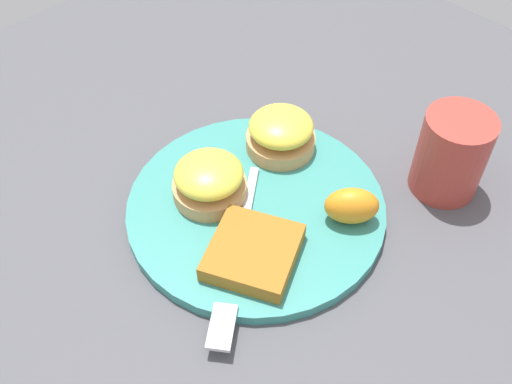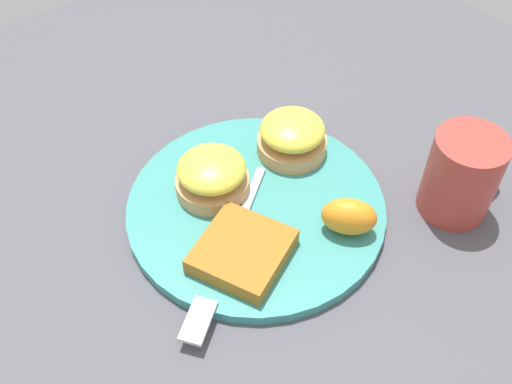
% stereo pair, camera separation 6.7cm
% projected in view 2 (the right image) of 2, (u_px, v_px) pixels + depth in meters
% --- Properties ---
extents(ground_plane, '(1.10, 1.10, 0.00)m').
position_uv_depth(ground_plane, '(256.00, 212.00, 0.69)').
color(ground_plane, '#4C4C51').
extents(plate, '(0.30, 0.30, 0.01)m').
position_uv_depth(plate, '(256.00, 208.00, 0.69)').
color(plate, teal).
rests_on(plate, ground_plane).
extents(sandwich_benedict_left, '(0.09, 0.09, 0.05)m').
position_uv_depth(sandwich_benedict_left, '(292.00, 136.00, 0.72)').
color(sandwich_benedict_left, tan).
rests_on(sandwich_benedict_left, plate).
extents(sandwich_benedict_right, '(0.09, 0.09, 0.05)m').
position_uv_depth(sandwich_benedict_right, '(212.00, 175.00, 0.68)').
color(sandwich_benedict_right, tan).
rests_on(sandwich_benedict_right, plate).
extents(hashbrown_patty, '(0.12, 0.12, 0.02)m').
position_uv_depth(hashbrown_patty, '(242.00, 251.00, 0.62)').
color(hashbrown_patty, '#A06620').
rests_on(hashbrown_patty, plate).
extents(orange_wedge, '(0.07, 0.07, 0.04)m').
position_uv_depth(orange_wedge, '(349.00, 217.00, 0.64)').
color(orange_wedge, orange).
rests_on(orange_wedge, plate).
extents(fork, '(0.20, 0.16, 0.00)m').
position_uv_depth(fork, '(224.00, 257.00, 0.63)').
color(fork, silver).
rests_on(fork, plate).
extents(cup, '(0.11, 0.08, 0.10)m').
position_uv_depth(cup, '(463.00, 175.00, 0.66)').
color(cup, '#B23D33').
rests_on(cup, ground_plane).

